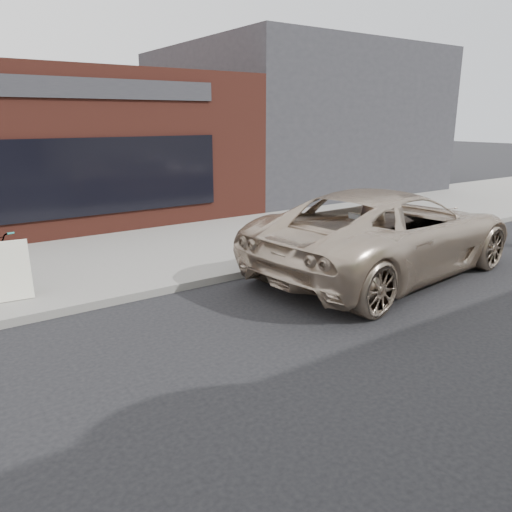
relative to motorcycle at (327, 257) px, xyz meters
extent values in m
plane|color=black|center=(-1.86, -2.65, -0.59)|extent=(120.00, 120.00, 0.00)
cube|color=gray|center=(-1.86, 4.35, -0.52)|extent=(44.00, 6.00, 0.15)
cube|color=black|center=(-3.86, 6.32, 1.11)|extent=(10.00, 0.08, 2.00)
cube|color=#2C2C31|center=(-3.86, 6.32, 3.31)|extent=(10.00, 0.08, 0.50)
cube|color=#2C2C31|center=(8.14, 11.35, 2.41)|extent=(10.00, 10.00, 6.00)
torus|color=black|center=(-0.61, 0.02, -0.26)|extent=(0.67, 0.12, 0.67)
torus|color=black|center=(0.90, 0.03, -0.26)|extent=(0.67, 0.12, 0.67)
cube|color=#B7B7BC|center=(0.09, 0.02, -0.17)|extent=(0.55, 0.31, 0.38)
cube|color=black|center=(0.39, 0.03, 0.23)|extent=(0.50, 0.33, 0.26)
cube|color=black|center=(-0.11, 0.02, 0.21)|extent=(0.55, 0.29, 0.12)
cube|color=black|center=(-0.46, 0.02, 0.13)|extent=(0.30, 0.22, 0.14)
cube|color=black|center=(0.69, 0.03, 0.36)|extent=(0.18, 0.24, 0.22)
cube|color=silver|center=(0.77, 0.03, 0.61)|extent=(0.15, 0.30, 0.34)
cylinder|color=black|center=(0.62, 0.03, 0.43)|extent=(0.04, 0.70, 0.03)
cube|color=#B7B7BC|center=(-0.58, 0.02, 0.27)|extent=(0.28, 0.30, 0.03)
cube|color=slate|center=(-0.53, -0.24, 0.03)|extent=(0.42, 0.18, 0.40)
cylinder|color=black|center=(-0.58, 0.02, 0.41)|extent=(0.48, 0.29, 0.28)
cylinder|color=#B7B7BC|center=(-0.31, 0.18, -0.24)|extent=(0.56, 0.09, 0.19)
imported|color=#C5B099|center=(1.64, -0.05, 0.30)|extent=(6.72, 3.68, 1.79)
cube|color=white|center=(-5.19, 2.30, 0.06)|extent=(0.66, 0.38, 1.00)
cube|color=white|center=(-5.16, 2.56, 0.06)|extent=(0.66, 0.38, 1.00)
camera|label=1|loc=(-6.40, -6.81, 2.60)|focal=35.00mm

